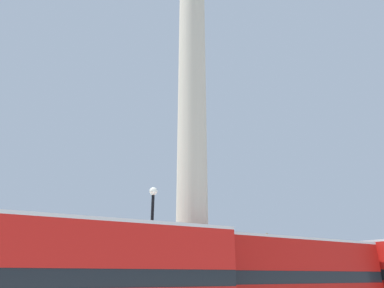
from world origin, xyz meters
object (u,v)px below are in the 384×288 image
(monument_column, at_px, (192,167))
(street_lamp, at_px, (151,255))
(bus_a, at_px, (68,279))
(bus_b, at_px, (293,278))

(monument_column, height_order, street_lamp, monument_column)
(monument_column, bearing_deg, bus_a, -147.18)
(bus_a, distance_m, bus_b, 11.00)
(street_lamp, bearing_deg, bus_b, -11.62)
(bus_b, relative_size, street_lamp, 1.71)
(bus_a, bearing_deg, monument_column, 36.07)
(street_lamp, bearing_deg, monument_column, 34.47)
(bus_a, height_order, bus_b, bus_a)
(bus_b, bearing_deg, street_lamp, 168.23)
(monument_column, bearing_deg, bus_b, -47.82)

